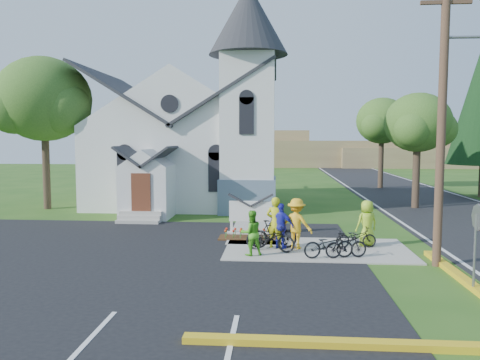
# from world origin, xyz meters

# --- Properties ---
(ground) EXTENTS (120.00, 120.00, 0.00)m
(ground) POSITION_xyz_m (0.00, 0.00, 0.00)
(ground) COLOR #275017
(ground) RESTS_ON ground
(parking_lot) EXTENTS (20.00, 16.00, 0.02)m
(parking_lot) POSITION_xyz_m (-7.00, -2.00, 0.01)
(parking_lot) COLOR black
(parking_lot) RESTS_ON ground
(road) EXTENTS (8.00, 90.00, 0.02)m
(road) POSITION_xyz_m (10.00, 15.00, 0.01)
(road) COLOR black
(road) RESTS_ON ground
(sidewalk) EXTENTS (7.00, 4.00, 0.05)m
(sidewalk) POSITION_xyz_m (1.50, 0.50, 0.03)
(sidewalk) COLOR #9D978E
(sidewalk) RESTS_ON ground
(church) EXTENTS (12.35, 12.00, 13.00)m
(church) POSITION_xyz_m (-5.48, 12.48, 5.25)
(church) COLOR white
(church) RESTS_ON ground
(church_sign) EXTENTS (2.20, 0.40, 1.70)m
(church_sign) POSITION_xyz_m (-1.20, 3.20, 1.03)
(church_sign) COLOR #9D978E
(church_sign) RESTS_ON ground
(flower_bed) EXTENTS (2.60, 1.10, 0.07)m
(flower_bed) POSITION_xyz_m (-1.20, 2.30, 0.04)
(flower_bed) COLOR #38210F
(flower_bed) RESTS_ON ground
(utility_pole) EXTENTS (3.45, 0.28, 10.00)m
(utility_pole) POSITION_xyz_m (5.36, -1.50, 5.40)
(utility_pole) COLOR #4B3125
(utility_pole) RESTS_ON ground
(stop_sign) EXTENTS (0.11, 0.76, 2.48)m
(stop_sign) POSITION_xyz_m (5.43, -4.20, 1.78)
(stop_sign) COLOR gray
(stop_sign) RESTS_ON ground
(tree_lot_corner) EXTENTS (5.60, 5.60, 9.15)m
(tree_lot_corner) POSITION_xyz_m (-14.00, 10.00, 6.60)
(tree_lot_corner) COLOR #33271C
(tree_lot_corner) RESTS_ON ground
(tree_road_near) EXTENTS (4.00, 4.00, 7.05)m
(tree_road_near) POSITION_xyz_m (8.50, 12.00, 5.21)
(tree_road_near) COLOR #33271C
(tree_road_near) RESTS_ON ground
(tree_road_mid) EXTENTS (4.40, 4.40, 7.80)m
(tree_road_mid) POSITION_xyz_m (9.00, 24.00, 5.78)
(tree_road_mid) COLOR #33271C
(tree_road_mid) RESTS_ON ground
(distant_hills) EXTENTS (61.00, 10.00, 5.60)m
(distant_hills) POSITION_xyz_m (3.36, 56.33, 2.17)
(distant_hills) COLOR olive
(distant_hills) RESTS_ON ground
(cyclist_0) EXTENTS (0.83, 0.66, 1.98)m
(cyclist_0) POSITION_xyz_m (-0.10, 0.51, 1.04)
(cyclist_0) COLOR #BEC216
(cyclist_0) RESTS_ON sidewalk
(bike_0) EXTENTS (2.05, 1.30, 1.02)m
(bike_0) POSITION_xyz_m (-0.29, -0.03, 0.56)
(bike_0) COLOR black
(bike_0) RESTS_ON sidewalk
(cyclist_1) EXTENTS (0.97, 0.87, 1.64)m
(cyclist_1) POSITION_xyz_m (-0.96, -0.72, 0.87)
(cyclist_1) COLOR #4BB221
(cyclist_1) RESTS_ON sidewalk
(bike_1) EXTENTS (1.86, 0.71, 1.09)m
(bike_1) POSITION_xyz_m (-0.17, 0.46, 0.59)
(bike_1) COLOR black
(bike_1) RESTS_ON sidewalk
(cyclist_2) EXTENTS (1.11, 0.80, 1.75)m
(cyclist_2) POSITION_xyz_m (0.12, 0.44, 0.92)
(cyclist_2) COLOR #272AC6
(cyclist_2) RESTS_ON sidewalk
(bike_2) EXTENTS (1.88, 0.98, 0.94)m
(bike_2) POSITION_xyz_m (1.78, -0.91, 0.52)
(bike_2) COLOR black
(bike_2) RESTS_ON sidewalk
(cyclist_3) EXTENTS (1.44, 1.17, 1.94)m
(cyclist_3) POSITION_xyz_m (0.71, 0.46, 1.02)
(cyclist_3) COLOR yellow
(cyclist_3) RESTS_ON sidewalk
(bike_3) EXTENTS (1.59, 0.79, 0.92)m
(bike_3) POSITION_xyz_m (2.40, -0.87, 0.51)
(bike_3) COLOR black
(bike_3) RESTS_ON sidewalk
(cyclist_4) EXTENTS (1.03, 0.85, 1.81)m
(cyclist_4) POSITION_xyz_m (3.49, 1.11, 0.95)
(cyclist_4) COLOR #9ECB26
(cyclist_4) RESTS_ON sidewalk
(bike_4) EXTENTS (1.61, 0.70, 0.82)m
(bike_4) POSITION_xyz_m (3.02, 0.77, 0.46)
(bike_4) COLOR black
(bike_4) RESTS_ON sidewalk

